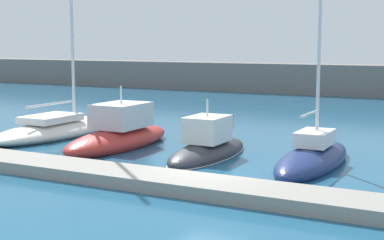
% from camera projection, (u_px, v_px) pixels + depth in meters
% --- Properties ---
extents(ground_plane, '(120.00, 120.00, 0.00)m').
position_uv_depth(ground_plane, '(209.00, 181.00, 20.74)').
color(ground_plane, '#1E567A').
extents(dock_pier, '(31.03, 2.04, 0.44)m').
position_uv_depth(dock_pier, '(188.00, 184.00, 19.37)').
color(dock_pier, gray).
rests_on(dock_pier, ground_plane).
extents(sailboat_ivory_nearest, '(3.28, 9.91, 16.74)m').
position_uv_depth(sailboat_ivory_nearest, '(62.00, 127.00, 31.21)').
color(sailboat_ivory_nearest, silver).
rests_on(sailboat_ivory_nearest, ground_plane).
extents(motorboat_red_second, '(2.61, 7.56, 3.16)m').
position_uv_depth(motorboat_red_second, '(119.00, 134.00, 27.57)').
color(motorboat_red_second, '#B72D28').
rests_on(motorboat_red_second, ground_plane).
extents(motorboat_charcoal_third, '(2.27, 6.44, 2.88)m').
position_uv_depth(motorboat_charcoal_third, '(208.00, 148.00, 25.18)').
color(motorboat_charcoal_third, '#2D2D33').
rests_on(motorboat_charcoal_third, ground_plane).
extents(sailboat_navy_fourth, '(2.26, 7.41, 12.30)m').
position_uv_depth(sailboat_navy_fourth, '(313.00, 157.00, 23.35)').
color(sailboat_navy_fourth, navy).
rests_on(sailboat_navy_fourth, ground_plane).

